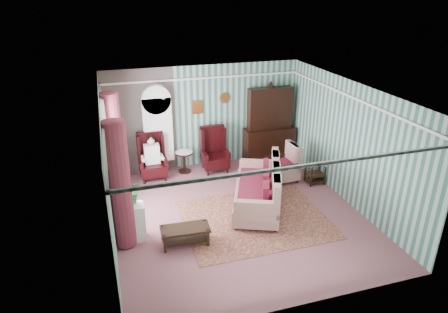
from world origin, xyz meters
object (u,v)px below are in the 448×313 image
object	(u,v)px
dresser_hutch	(270,122)
nest_table	(315,174)
coffee_table	(185,236)
bookcase	(158,134)
wingback_right	(215,150)
seated_woman	(152,158)
wingback_left	(152,157)
round_side_table	(184,162)
floral_armchair	(283,162)
sofa	(257,190)
plant_stand	(132,223)

from	to	relation	value
dresser_hutch	nest_table	world-z (taller)	dresser_hutch
coffee_table	bookcase	bearing A→B (deg)	89.41
wingback_right	seated_woman	world-z (taller)	wingback_right
wingback_left	round_side_table	world-z (taller)	wingback_left
wingback_left	floral_armchair	distance (m)	3.51
wingback_right	nest_table	size ratio (longest dim) A/B	2.31
sofa	floral_armchair	bearing A→B (deg)	-23.43
round_side_table	coffee_table	distance (m)	3.45
dresser_hutch	plant_stand	distance (m)	5.31
bookcase	plant_stand	distance (m)	3.39
dresser_hutch	round_side_table	distance (m)	2.75
seated_woman	nest_table	distance (m)	4.37
round_side_table	nest_table	distance (m)	3.60
bookcase	wingback_left	xyz separation A→B (m)	(-0.25, -0.39, -0.50)
seated_woman	nest_table	bearing A→B (deg)	-20.85
round_side_table	nest_table	size ratio (longest dim) A/B	1.11
wingback_right	coffee_table	world-z (taller)	wingback_right
round_side_table	plant_stand	world-z (taller)	plant_stand
coffee_table	wingback_left	bearing A→B (deg)	93.77
bookcase	wingback_right	bearing A→B (deg)	-14.57
nest_table	wingback_right	bearing A→B (deg)	146.25
wingback_left	wingback_right	world-z (taller)	same
round_side_table	floral_armchair	bearing A→B (deg)	-27.44
wingback_left	floral_armchair	xyz separation A→B (m)	(3.33, -1.11, -0.09)
nest_table	coffee_table	xyz separation A→B (m)	(-3.86, -1.68, -0.07)
floral_armchair	round_side_table	bearing A→B (deg)	59.22
round_side_table	floral_armchair	world-z (taller)	floral_armchair
dresser_hutch	wingback_right	world-z (taller)	dresser_hutch
wingback_right	coffee_table	size ratio (longest dim) A/B	1.26
bookcase	dresser_hutch	distance (m)	3.25
nest_table	bookcase	bearing A→B (deg)	153.08
round_side_table	coffee_table	xyz separation A→B (m)	(-0.69, -3.38, -0.10)
round_side_table	dresser_hutch	bearing A→B (deg)	2.64
seated_woman	plant_stand	distance (m)	2.87
seated_woman	coffee_table	size ratio (longest dim) A/B	1.19
dresser_hutch	wingback_left	bearing A→B (deg)	-175.59
round_side_table	sofa	world-z (taller)	sofa
floral_armchair	coffee_table	size ratio (longest dim) A/B	1.07
wingback_right	floral_armchair	size ratio (longest dim) A/B	1.18
floral_armchair	coffee_table	bearing A→B (deg)	120.95
bookcase	sofa	world-z (taller)	bookcase
bookcase	wingback_left	bearing A→B (deg)	-122.66
plant_stand	floral_armchair	size ratio (longest dim) A/B	0.75
dresser_hutch	seated_woman	world-z (taller)	dresser_hutch
bookcase	round_side_table	distance (m)	1.07
round_side_table	floral_armchair	xyz separation A→B (m)	(2.43, -1.26, 0.23)
seated_woman	plant_stand	xyz separation A→B (m)	(-0.80, -2.75, -0.19)
floral_armchair	sofa	bearing A→B (deg)	130.83
wingback_left	floral_armchair	bearing A→B (deg)	-18.45
wingback_left	seated_woman	bearing A→B (deg)	0.00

